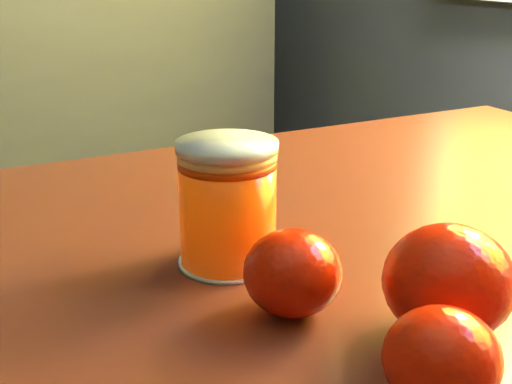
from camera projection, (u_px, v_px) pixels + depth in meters
table at (316, 383)px, 0.52m from camera, size 1.08×0.84×0.73m
juice_glass at (228, 205)px, 0.49m from camera, size 0.07×0.07×0.09m
orange_front at (448, 282)px, 0.40m from camera, size 0.10×0.10×0.07m
orange_back at (292, 273)px, 0.43m from camera, size 0.06×0.06×0.05m
orange_extra at (442, 359)px, 0.34m from camera, size 0.06×0.06×0.05m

